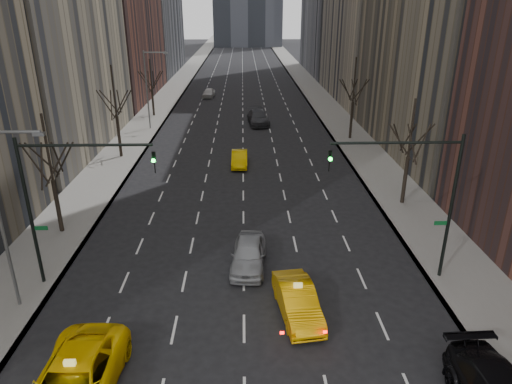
{
  "coord_description": "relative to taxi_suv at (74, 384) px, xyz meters",
  "views": [
    {
      "loc": [
        0.07,
        -9.24,
        13.98
      ],
      "look_at": [
        0.79,
        16.2,
        3.5
      ],
      "focal_mm": 32.0,
      "sensor_mm": 36.0,
      "label": 1
    }
  ],
  "objects": [
    {
      "name": "sidewalk_left",
      "position": [
        -5.88,
        66.06,
        -0.81
      ],
      "size": [
        4.5,
        320.0,
        0.15
      ],
      "primitive_type": "cube",
      "color": "slate",
      "rests_on": "ground"
    },
    {
      "name": "tree_lw_d",
      "position": [
        -5.63,
        48.06,
        2.68
      ],
      "size": [
        3.36,
        3.5,
        7.36
      ],
      "color": "black",
      "rests_on": "ground"
    },
    {
      "name": "streetlight_far",
      "position": [
        -4.47,
        41.06,
        4.73
      ],
      "size": [
        2.83,
        0.22,
        9.0
      ],
      "color": "slate",
      "rests_on": "ground"
    },
    {
      "name": "sidewalk_right",
      "position": [
        18.62,
        66.06,
        -0.81
      ],
      "size": [
        4.5,
        320.0,
        0.15
      ],
      "primitive_type": "cube",
      "color": "slate",
      "rests_on": "ground"
    },
    {
      "name": "far_car_white",
      "position": [
        0.87,
        61.56,
        -0.18
      ],
      "size": [
        2.14,
        4.32,
        1.42
      ],
      "primitive_type": "imported",
      "rotation": [
        0.0,
        0.0,
        -0.12
      ],
      "color": "silver",
      "rests_on": "ground"
    },
    {
      "name": "traffic_mast_left",
      "position": [
        -2.74,
        8.05,
        4.6
      ],
      "size": [
        6.69,
        0.39,
        8.0
      ],
      "color": "black",
      "rests_on": "ground"
    },
    {
      "name": "tree_rw_b",
      "position": [
        18.37,
        18.06,
        2.84
      ],
      "size": [
        3.36,
        3.5,
        7.82
      ],
      "color": "black",
      "rests_on": "ground"
    },
    {
      "name": "traffic_mast_right",
      "position": [
        15.48,
        8.05,
        4.6
      ],
      "size": [
        6.69,
        0.39,
        8.0
      ],
      "color": "black",
      "rests_on": "ground"
    },
    {
      "name": "taxi_sedan",
      "position": [
        8.95,
        5.04,
        -0.11
      ],
      "size": [
        2.27,
        4.88,
        1.55
      ],
      "primitive_type": "imported",
      "rotation": [
        0.0,
        0.0,
        0.14
      ],
      "color": "#E8A104",
      "rests_on": "ground"
    },
    {
      "name": "far_suv_grey",
      "position": [
        8.29,
        43.28,
        -0.03
      ],
      "size": [
        2.95,
        6.07,
        1.7
      ],
      "primitive_type": "imported",
      "rotation": [
        0.0,
        0.0,
        0.1
      ],
      "color": "#323237",
      "rests_on": "ground"
    },
    {
      "name": "far_taxi",
      "position": [
        6.04,
        27.33,
        -0.2
      ],
      "size": [
        1.5,
        4.18,
        1.37
      ],
      "primitive_type": "imported",
      "rotation": [
        0.0,
        0.0,
        -0.01
      ],
      "color": "#EEBC05",
      "rests_on": "ground"
    },
    {
      "name": "streetlight_near",
      "position": [
        -4.47,
        6.06,
        4.73
      ],
      "size": [
        2.83,
        0.22,
        9.0
      ],
      "color": "slate",
      "rests_on": "ground"
    },
    {
      "name": "tree_lw_b",
      "position": [
        -5.63,
        14.06,
        2.84
      ],
      "size": [
        3.36,
        3.5,
        7.82
      ],
      "color": "black",
      "rests_on": "ground"
    },
    {
      "name": "tree_lw_c",
      "position": [
        -5.63,
        30.06,
        3.15
      ],
      "size": [
        3.36,
        3.5,
        8.74
      ],
      "color": "black",
      "rests_on": "ground"
    },
    {
      "name": "taxi_suv",
      "position": [
        0.0,
        0.0,
        0.0
      ],
      "size": [
        3.08,
        6.43,
        1.77
      ],
      "primitive_type": "imported",
      "rotation": [
        0.0,
        0.0,
        -0.02
      ],
      "color": "yellow",
      "rests_on": "ground"
    },
    {
      "name": "silver_sedan_ahead",
      "position": [
        6.66,
        9.53,
        -0.08
      ],
      "size": [
        2.32,
        4.86,
        1.6
      ],
      "primitive_type": "imported",
      "rotation": [
        0.0,
        0.0,
        -0.09
      ],
      "color": "gray",
      "rests_on": "ground"
    },
    {
      "name": "tree_rw_c",
      "position": [
        18.37,
        36.06,
        3.15
      ],
      "size": [
        3.36,
        3.5,
        8.74
      ],
      "color": "black",
      "rests_on": "ground"
    }
  ]
}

